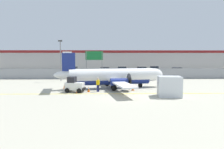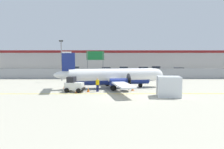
% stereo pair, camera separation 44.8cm
% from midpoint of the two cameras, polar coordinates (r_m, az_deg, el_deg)
% --- Properties ---
extents(ground_plane, '(140.00, 140.00, 0.01)m').
position_cam_midpoint_polar(ground_plane, '(23.45, 3.17, -5.49)').
color(ground_plane, '#B2AD99').
extents(perimeter_fence, '(98.00, 0.10, 2.10)m').
position_cam_midpoint_polar(perimeter_fence, '(39.16, 1.36, 0.35)').
color(perimeter_fence, gray).
rests_on(perimeter_fence, ground).
extents(parking_lot_strip, '(98.00, 17.00, 0.12)m').
position_cam_midpoint_polar(parking_lot_strip, '(50.70, 0.76, 0.20)').
color(parking_lot_strip, '#38383A').
rests_on(parking_lot_strip, ground).
extents(background_building, '(91.00, 8.10, 6.50)m').
position_cam_midpoint_polar(background_building, '(69.02, 0.22, 4.12)').
color(background_building, '#BCB7B2').
rests_on(background_building, ground).
extents(commuter_airplane, '(15.23, 16.00, 4.92)m').
position_cam_midpoint_polar(commuter_airplane, '(27.48, 0.14, -0.58)').
color(commuter_airplane, white).
rests_on(commuter_airplane, ground).
extents(baggage_tug, '(2.49, 1.74, 1.88)m').
position_cam_midpoint_polar(baggage_tug, '(24.85, -11.23, -3.00)').
color(baggage_tug, silver).
rests_on(baggage_tug, ground).
extents(ground_crew_worker, '(0.48, 0.48, 1.70)m').
position_cam_midpoint_polar(ground_crew_worker, '(24.70, -4.55, -2.74)').
color(ground_crew_worker, '#191E4C').
rests_on(ground_crew_worker, ground).
extents(cargo_container, '(2.62, 2.27, 2.20)m').
position_cam_midpoint_polar(cargo_container, '(22.46, 15.51, -3.29)').
color(cargo_container, silver).
rests_on(cargo_container, ground).
extents(traffic_cone_near_left, '(0.36, 0.36, 0.64)m').
position_cam_midpoint_polar(traffic_cone_near_left, '(25.79, 5.51, -3.85)').
color(traffic_cone_near_left, orange).
rests_on(traffic_cone_near_left, ground).
extents(traffic_cone_near_right, '(0.36, 0.36, 0.64)m').
position_cam_midpoint_polar(traffic_cone_near_right, '(24.75, -7.19, -4.24)').
color(traffic_cone_near_right, orange).
rests_on(traffic_cone_near_right, ground).
extents(traffic_cone_far_left, '(0.36, 0.36, 0.64)m').
position_cam_midpoint_polar(traffic_cone_far_left, '(24.29, -10.39, -4.46)').
color(traffic_cone_far_left, orange).
rests_on(traffic_cone_far_left, ground).
extents(traffic_cone_far_right, '(0.36, 0.36, 0.64)m').
position_cam_midpoint_polar(traffic_cone_far_right, '(28.05, -13.87, -3.27)').
color(traffic_cone_far_right, orange).
rests_on(traffic_cone_far_right, ground).
extents(parked_car_0, '(4.36, 2.37, 1.58)m').
position_cam_midpoint_polar(parked_car_0, '(47.94, -18.48, 0.67)').
color(parked_car_0, '#B28C19').
rests_on(parked_car_0, parking_lot_strip).
extents(parked_car_1, '(4.21, 2.02, 1.58)m').
position_cam_midpoint_polar(parked_car_1, '(55.89, -11.15, 1.41)').
color(parked_car_1, black).
rests_on(parked_car_1, parking_lot_strip).
extents(parked_car_2, '(4.35, 2.34, 1.58)m').
position_cam_midpoint_polar(parked_car_2, '(44.71, -6.34, 0.61)').
color(parked_car_2, black).
rests_on(parked_car_2, parking_lot_strip).
extents(parked_car_3, '(4.24, 2.09, 1.58)m').
position_cam_midpoint_polar(parked_car_3, '(51.82, -2.22, 1.22)').
color(parked_car_3, '#19662D').
rests_on(parked_car_3, parking_lot_strip).
extents(parked_car_4, '(4.20, 2.01, 1.58)m').
position_cam_midpoint_polar(parked_car_4, '(54.70, 2.76, 1.42)').
color(parked_car_4, navy).
rests_on(parked_car_4, parking_lot_strip).
extents(parked_car_5, '(4.36, 2.36, 1.58)m').
position_cam_midpoint_polar(parked_car_5, '(54.78, 8.14, 1.38)').
color(parked_car_5, red).
rests_on(parked_car_5, parking_lot_strip).
extents(parked_car_6, '(4.30, 2.21, 1.58)m').
position_cam_midpoint_polar(parked_car_6, '(58.60, 11.87, 1.55)').
color(parked_car_6, gray).
rests_on(parked_car_6, parking_lot_strip).
extents(parked_car_7, '(4.30, 2.22, 1.58)m').
position_cam_midpoint_polar(parked_car_7, '(53.24, 17.73, 1.09)').
color(parked_car_7, silver).
rests_on(parked_car_7, parking_lot_strip).
extents(apron_light_pole, '(0.70, 0.30, 7.27)m').
position_cam_midpoint_polar(apron_light_pole, '(36.90, -14.83, 4.86)').
color(apron_light_pole, slate).
rests_on(apron_light_pole, ground).
extents(highway_sign, '(3.60, 0.14, 5.50)m').
position_cam_midpoint_polar(highway_sign, '(41.29, -5.40, 4.77)').
color(highway_sign, slate).
rests_on(highway_sign, ground).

